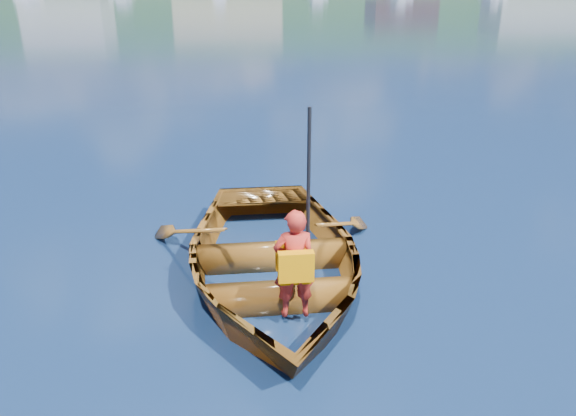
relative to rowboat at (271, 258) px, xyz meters
name	(u,v)px	position (x,y,z in m)	size (l,w,h in m)	color
ground	(187,274)	(-0.99, 0.19, -0.28)	(600.00, 600.00, 0.00)	#0E2047
rowboat	(271,258)	(0.00, 0.00, 0.00)	(3.18, 4.31, 0.86)	maroon
child_paddler	(295,263)	(0.20, -0.89, 0.39)	(0.42, 0.35, 2.06)	red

